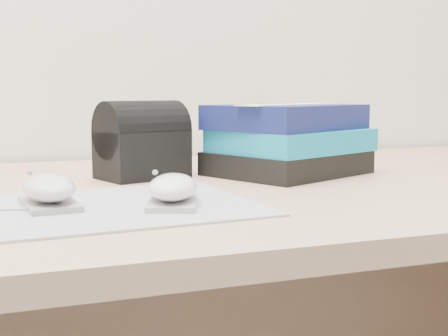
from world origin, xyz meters
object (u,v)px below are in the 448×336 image
object	(u,v)px
mouse_rear	(49,191)
mouse_front	(173,190)
book_stack	(288,140)
desk	(227,312)
pouch	(142,141)

from	to	relation	value
mouse_rear	mouse_front	world-z (taller)	same
book_stack	mouse_front	bearing A→B (deg)	-139.57
mouse_rear	book_stack	distance (m)	0.46
desk	mouse_front	world-z (taller)	mouse_front
mouse_front	desk	bearing A→B (deg)	55.58
desk	mouse_front	size ratio (longest dim) A/B	13.20
desk	mouse_front	bearing A→B (deg)	-124.42
mouse_rear	pouch	xyz separation A→B (m)	(0.17, 0.23, 0.04)
book_stack	pouch	bearing A→B (deg)	171.17
desk	mouse_rear	xyz separation A→B (m)	(-0.30, -0.19, 0.26)
desk	book_stack	size ratio (longest dim) A/B	5.28
mouse_rear	desk	bearing A→B (deg)	32.02
mouse_rear	book_stack	xyz separation A→B (m)	(0.41, 0.19, 0.04)
book_stack	pouch	size ratio (longest dim) A/B	1.92
desk	pouch	distance (m)	0.33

